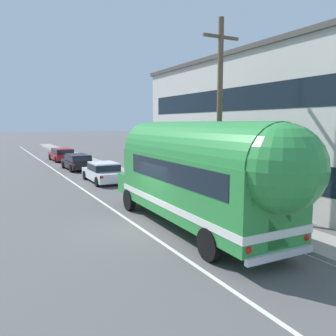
{
  "coord_description": "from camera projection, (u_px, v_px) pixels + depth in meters",
  "views": [
    {
      "loc": [
        -5.1,
        -11.81,
        4.08
      ],
      "look_at": [
        2.04,
        1.63,
        2.06
      ],
      "focal_mm": 36.58,
      "sensor_mm": 36.0,
      "label": 1
    }
  ],
  "objects": [
    {
      "name": "car_second",
      "position": [
        77.0,
        161.0,
        29.68
      ],
      "size": [
        1.97,
        4.35,
        1.37
      ],
      "color": "black",
      "rests_on": "ground"
    },
    {
      "name": "utility_pole",
      "position": [
        219.0,
        115.0,
        14.96
      ],
      "size": [
        1.8,
        0.24,
        8.5
      ],
      "color": "brown",
      "rests_on": "ground"
    },
    {
      "name": "ground_plane",
      "position": [
        141.0,
        229.0,
        13.24
      ],
      "size": [
        300.0,
        300.0,
        0.0
      ],
      "primitive_type": "plane",
      "color": "#565454"
    },
    {
      "name": "sidewalk_slab",
      "position": [
        143.0,
        180.0,
        24.08
      ],
      "size": [
        1.92,
        90.0,
        0.15
      ],
      "primitive_type": "cube",
      "color": "gray",
      "rests_on": "ground"
    },
    {
      "name": "car_third",
      "position": [
        62.0,
        154.0,
        36.62
      ],
      "size": [
        2.13,
        4.45,
        1.37
      ],
      "color": "#A5191E",
      "rests_on": "ground"
    },
    {
      "name": "painted_bus",
      "position": [
        200.0,
        172.0,
        12.51
      ],
      "size": [
        2.71,
        11.18,
        4.12
      ],
      "color": "#2D8C3D",
      "rests_on": "ground"
    },
    {
      "name": "lane_markings",
      "position": [
        95.0,
        180.0,
        24.51
      ],
      "size": [
        3.67,
        80.0,
        0.01
      ],
      "color": "silver",
      "rests_on": "ground"
    },
    {
      "name": "car_lead",
      "position": [
        103.0,
        171.0,
        23.61
      ],
      "size": [
        2.0,
        4.61,
        1.37
      ],
      "color": "white",
      "rests_on": "ground"
    },
    {
      "name": "roadside_building",
      "position": [
        305.0,
        125.0,
        20.36
      ],
      "size": [
        10.78,
        20.32,
        7.84
      ],
      "color": "beige",
      "rests_on": "ground"
    }
  ]
}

